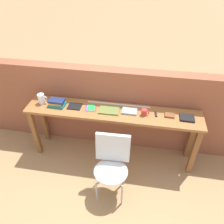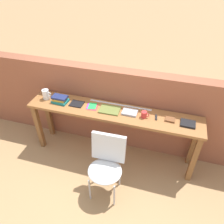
{
  "view_description": "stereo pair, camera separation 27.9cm",
  "coord_description": "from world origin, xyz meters",
  "px_view_note": "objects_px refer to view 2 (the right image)",
  "views": [
    {
      "loc": [
        0.4,
        -2.11,
        2.74
      ],
      "look_at": [
        0.0,
        0.25,
        0.9
      ],
      "focal_mm": 35.0,
      "sensor_mm": 36.0,
      "label": 1
    },
    {
      "loc": [
        0.67,
        -2.04,
        2.74
      ],
      "look_at": [
        0.0,
        0.25,
        0.9
      ],
      "focal_mm": 35.0,
      "sensor_mm": 36.0,
      "label": 2
    }
  ],
  "objects_px": {
    "book_open_centre": "(110,110)",
    "mug": "(144,115)",
    "leather_journal_brown": "(170,120)",
    "multitool_folded": "(156,117)",
    "pitcher_white": "(46,94)",
    "magazine_cycling": "(77,104)",
    "pamphlet_pile_colourful": "(92,106)",
    "book_repair_rightmost": "(188,124)",
    "chair_white_moulded": "(106,163)",
    "book_stack_leftmost": "(60,99)"
  },
  "relations": [
    {
      "from": "leather_journal_brown",
      "to": "book_open_centre",
      "type": "bearing_deg",
      "value": -176.08
    },
    {
      "from": "pamphlet_pile_colourful",
      "to": "book_repair_rightmost",
      "type": "xyz_separation_m",
      "value": [
        1.33,
        -0.02,
        0.01
      ]
    },
    {
      "from": "chair_white_moulded",
      "to": "multitool_folded",
      "type": "bearing_deg",
      "value": 51.85
    },
    {
      "from": "pitcher_white",
      "to": "book_stack_leftmost",
      "type": "distance_m",
      "value": 0.24
    },
    {
      "from": "book_stack_leftmost",
      "to": "book_open_centre",
      "type": "relative_size",
      "value": 0.83
    },
    {
      "from": "pamphlet_pile_colourful",
      "to": "multitool_folded",
      "type": "distance_m",
      "value": 0.92
    },
    {
      "from": "book_stack_leftmost",
      "to": "leather_journal_brown",
      "type": "height_order",
      "value": "book_stack_leftmost"
    },
    {
      "from": "pamphlet_pile_colourful",
      "to": "chair_white_moulded",
      "type": "bearing_deg",
      "value": -57.59
    },
    {
      "from": "book_open_centre",
      "to": "mug",
      "type": "distance_m",
      "value": 0.49
    },
    {
      "from": "magazine_cycling",
      "to": "multitool_folded",
      "type": "relative_size",
      "value": 1.74
    },
    {
      "from": "pamphlet_pile_colourful",
      "to": "book_repair_rightmost",
      "type": "bearing_deg",
      "value": -0.77
    },
    {
      "from": "pitcher_white",
      "to": "book_open_centre",
      "type": "bearing_deg",
      "value": -0.93
    },
    {
      "from": "chair_white_moulded",
      "to": "book_repair_rightmost",
      "type": "height_order",
      "value": "book_repair_rightmost"
    },
    {
      "from": "pitcher_white",
      "to": "magazine_cycling",
      "type": "relative_size",
      "value": 0.96
    },
    {
      "from": "chair_white_moulded",
      "to": "multitool_folded",
      "type": "xyz_separation_m",
      "value": [
        0.51,
        0.65,
        0.36
      ]
    },
    {
      "from": "book_open_centre",
      "to": "multitool_folded",
      "type": "relative_size",
      "value": 2.6
    },
    {
      "from": "pamphlet_pile_colourful",
      "to": "leather_journal_brown",
      "type": "distance_m",
      "value": 1.1
    },
    {
      "from": "chair_white_moulded",
      "to": "multitool_folded",
      "type": "distance_m",
      "value": 0.9
    },
    {
      "from": "pitcher_white",
      "to": "book_repair_rightmost",
      "type": "relative_size",
      "value": 0.96
    },
    {
      "from": "book_open_centre",
      "to": "book_repair_rightmost",
      "type": "distance_m",
      "value": 1.06
    },
    {
      "from": "book_open_centre",
      "to": "chair_white_moulded",
      "type": "bearing_deg",
      "value": -78.33
    },
    {
      "from": "pitcher_white",
      "to": "pamphlet_pile_colourful",
      "type": "xyz_separation_m",
      "value": [
        0.74,
        -0.0,
        -0.07
      ]
    },
    {
      "from": "leather_journal_brown",
      "to": "mug",
      "type": "bearing_deg",
      "value": -171.61
    },
    {
      "from": "book_open_centre",
      "to": "book_repair_rightmost",
      "type": "bearing_deg",
      "value": -1.27
    },
    {
      "from": "book_repair_rightmost",
      "to": "pitcher_white",
      "type": "bearing_deg",
      "value": -179.0
    },
    {
      "from": "book_open_centre",
      "to": "mug",
      "type": "bearing_deg",
      "value": -3.09
    },
    {
      "from": "chair_white_moulded",
      "to": "book_open_centre",
      "type": "distance_m",
      "value": 0.74
    },
    {
      "from": "multitool_folded",
      "to": "mug",
      "type": "bearing_deg",
      "value": -168.58
    },
    {
      "from": "book_open_centre",
      "to": "pitcher_white",
      "type": "bearing_deg",
      "value": 178.13
    },
    {
      "from": "multitool_folded",
      "to": "book_stack_leftmost",
      "type": "bearing_deg",
      "value": -179.11
    },
    {
      "from": "chair_white_moulded",
      "to": "mug",
      "type": "distance_m",
      "value": 0.81
    },
    {
      "from": "mug",
      "to": "chair_white_moulded",
      "type": "bearing_deg",
      "value": -119.5
    },
    {
      "from": "pamphlet_pile_colourful",
      "to": "book_open_centre",
      "type": "xyz_separation_m",
      "value": [
        0.27,
        -0.01,
        0.01
      ]
    },
    {
      "from": "multitool_folded",
      "to": "leather_journal_brown",
      "type": "distance_m",
      "value": 0.18
    },
    {
      "from": "pitcher_white",
      "to": "multitool_folded",
      "type": "distance_m",
      "value": 1.66
    },
    {
      "from": "mug",
      "to": "multitool_folded",
      "type": "bearing_deg",
      "value": 11.42
    },
    {
      "from": "chair_white_moulded",
      "to": "book_stack_leftmost",
      "type": "distance_m",
      "value": 1.17
    },
    {
      "from": "chair_white_moulded",
      "to": "leather_journal_brown",
      "type": "xyz_separation_m",
      "value": [
        0.69,
        0.65,
        0.37
      ]
    },
    {
      "from": "pitcher_white",
      "to": "pamphlet_pile_colourful",
      "type": "distance_m",
      "value": 0.74
    },
    {
      "from": "pitcher_white",
      "to": "multitool_folded",
      "type": "xyz_separation_m",
      "value": [
        1.66,
        -0.0,
        -0.07
      ]
    },
    {
      "from": "book_stack_leftmost",
      "to": "mug",
      "type": "relative_size",
      "value": 2.16
    },
    {
      "from": "chair_white_moulded",
      "to": "mug",
      "type": "relative_size",
      "value": 8.1
    },
    {
      "from": "pamphlet_pile_colourful",
      "to": "mug",
      "type": "distance_m",
      "value": 0.76
    },
    {
      "from": "mug",
      "to": "book_repair_rightmost",
      "type": "height_order",
      "value": "mug"
    },
    {
      "from": "pitcher_white",
      "to": "pamphlet_pile_colourful",
      "type": "height_order",
      "value": "pitcher_white"
    },
    {
      "from": "pitcher_white",
      "to": "magazine_cycling",
      "type": "bearing_deg",
      "value": -1.38
    },
    {
      "from": "book_stack_leftmost",
      "to": "leather_journal_brown",
      "type": "distance_m",
      "value": 1.6
    },
    {
      "from": "chair_white_moulded",
      "to": "pamphlet_pile_colourful",
      "type": "xyz_separation_m",
      "value": [
        -0.41,
        0.65,
        0.36
      ]
    },
    {
      "from": "magazine_cycling",
      "to": "pamphlet_pile_colourful",
      "type": "bearing_deg",
      "value": 1.85
    },
    {
      "from": "chair_white_moulded",
      "to": "book_repair_rightmost",
      "type": "bearing_deg",
      "value": 34.27
    }
  ]
}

